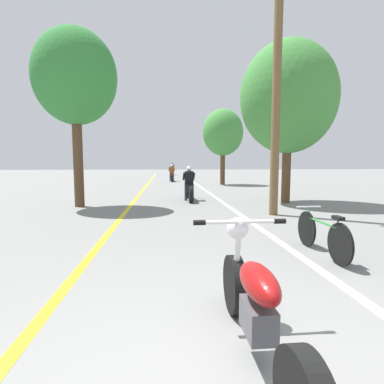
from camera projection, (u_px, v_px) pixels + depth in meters
The scene contains 11 objects.
lane_stripe_center at pixel (139, 194), 14.00m from camera, with size 0.14×48.00×0.01m, color yellow.
lane_stripe_edge at pixel (210, 194), 14.30m from camera, with size 0.14×48.00×0.01m, color white.
utility_pole at pixel (277, 85), 8.26m from camera, with size 1.10×0.24×7.08m.
roadside_tree_right_near at pixel (288, 98), 10.80m from camera, with size 3.50×3.15×5.86m.
roadside_tree_right_far at pixel (223, 133), 19.89m from camera, with size 2.69×2.42×5.04m.
roadside_tree_left at pixel (75, 78), 9.79m from camera, with size 2.71×2.44×5.86m.
motorcycle_foreground at pixel (256, 304), 2.29m from camera, with size 0.86×2.10×0.99m.
motorcycle_rider_lead at pixel (189, 187), 11.86m from camera, with size 0.50×2.18×1.36m.
motorcycle_rider_mid at pixel (172, 175), 23.44m from camera, with size 0.50×2.01×1.36m.
motorcycle_rider_far at pixel (172, 170), 35.30m from camera, with size 0.50×1.99×1.41m.
bicycle_parked at pixel (322, 234), 4.86m from camera, with size 0.44×1.67×0.74m.
Camera 1 is at (-0.49, -1.70, 1.51)m, focal length 28.00 mm.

